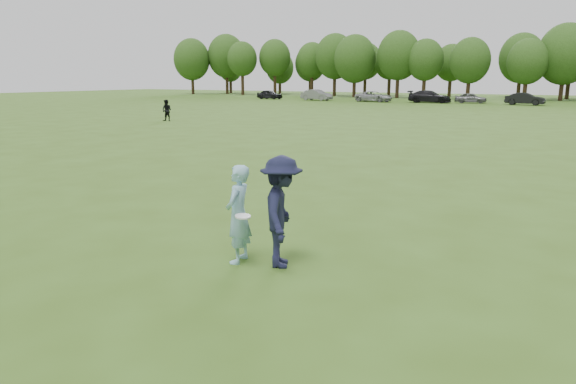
# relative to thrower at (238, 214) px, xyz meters

# --- Properties ---
(ground) EXTENTS (200.00, 200.00, 0.00)m
(ground) POSITION_rel_thrower_xyz_m (-0.45, 0.11, -0.87)
(ground) COLOR #385518
(ground) RESTS_ON ground
(thrower) EXTENTS (0.53, 0.71, 1.75)m
(thrower) POSITION_rel_thrower_xyz_m (0.00, 0.00, 0.00)
(thrower) COLOR #90C7DF
(thrower) RESTS_ON ground
(defender) EXTENTS (1.19, 1.44, 1.94)m
(defender) POSITION_rel_thrower_xyz_m (0.76, 0.21, 0.09)
(defender) COLOR #171933
(defender) RESTS_ON ground
(player_far_a) EXTENTS (0.85, 0.71, 1.59)m
(player_far_a) POSITION_rel_thrower_xyz_m (-21.90, 22.11, -0.08)
(player_far_a) COLOR black
(player_far_a) RESTS_ON ground
(car_a) EXTENTS (4.14, 1.99, 1.36)m
(car_a) POSITION_rel_thrower_xyz_m (-35.90, 59.71, -0.19)
(car_a) COLOR black
(car_a) RESTS_ON ground
(car_b) EXTENTS (4.76, 2.22, 1.51)m
(car_b) POSITION_rel_thrower_xyz_m (-27.72, 59.05, -0.12)
(car_b) COLOR slate
(car_b) RESTS_ON ground
(car_c) EXTENTS (5.24, 2.95, 1.38)m
(car_c) POSITION_rel_thrower_xyz_m (-19.18, 59.04, -0.18)
(car_c) COLOR #A0A1A5
(car_c) RESTS_ON ground
(car_d) EXTENTS (5.52, 2.58, 1.56)m
(car_d) POSITION_rel_thrower_xyz_m (-12.00, 59.91, -0.09)
(car_d) COLOR black
(car_d) RESTS_ON ground
(car_e) EXTENTS (3.96, 1.86, 1.31)m
(car_e) POSITION_rel_thrower_xyz_m (-7.18, 61.40, -0.22)
(car_e) COLOR slate
(car_e) RESTS_ON ground
(car_f) EXTENTS (4.46, 1.86, 1.43)m
(car_f) POSITION_rel_thrower_xyz_m (-0.79, 59.97, -0.16)
(car_f) COLOR black
(car_f) RESTS_ON ground
(disc_in_play) EXTENTS (0.32, 0.32, 0.06)m
(disc_in_play) POSITION_rel_thrower_xyz_m (0.28, -0.26, 0.06)
(disc_in_play) COLOR white
(disc_in_play) RESTS_ON ground
(treeline) EXTENTS (130.35, 18.39, 11.74)m
(treeline) POSITION_rel_thrower_xyz_m (2.36, 77.01, 5.39)
(treeline) COLOR #332114
(treeline) RESTS_ON ground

